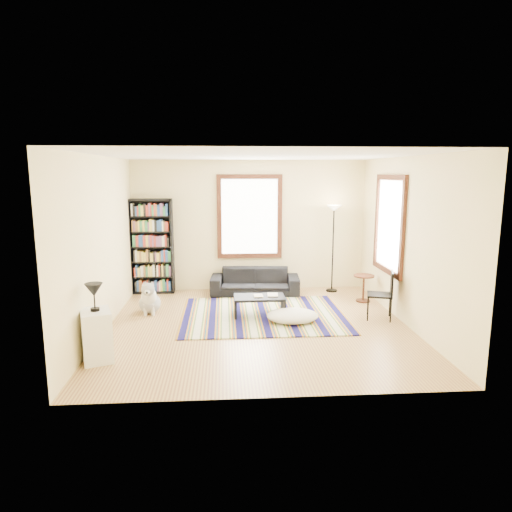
{
  "coord_description": "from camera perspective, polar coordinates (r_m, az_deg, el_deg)",
  "views": [
    {
      "loc": [
        -0.55,
        -7.31,
        2.53
      ],
      "look_at": [
        0.0,
        0.5,
        1.1
      ],
      "focal_mm": 32.0,
      "sensor_mm": 36.0,
      "label": 1
    }
  ],
  "objects": [
    {
      "name": "floor",
      "position": [
        7.77,
        0.26,
        -9.04
      ],
      "size": [
        5.0,
        5.0,
        0.1
      ],
      "primitive_type": "cube",
      "color": "tan",
      "rests_on": "ground"
    },
    {
      "name": "bookshelf",
      "position": [
        9.87,
        -12.91,
        1.18
      ],
      "size": [
        0.9,
        0.3,
        2.0
      ],
      "primitive_type": "cube",
      "color": "black",
      "rests_on": "floor"
    },
    {
      "name": "wall_right",
      "position": [
        8.02,
        18.77,
        1.7
      ],
      "size": [
        0.1,
        5.0,
        2.8
      ],
      "primitive_type": "cube",
      "color": "#FFDEAB",
      "rests_on": "floor"
    },
    {
      "name": "coffee_table",
      "position": [
        8.21,
        0.43,
        -6.27
      ],
      "size": [
        0.97,
        0.63,
        0.36
      ],
      "primitive_type": "cube",
      "rotation": [
        0.0,
        0.0,
        -0.16
      ],
      "color": "black",
      "rests_on": "floor"
    },
    {
      "name": "rug",
      "position": [
        8.28,
        0.91,
        -7.36
      ],
      "size": [
        2.9,
        2.32,
        0.02
      ],
      "primitive_type": "cube",
      "color": "#100D44",
      "rests_on": "floor"
    },
    {
      "name": "wall_back",
      "position": [
        9.94,
        -0.83,
        3.83
      ],
      "size": [
        5.0,
        0.1,
        2.8
      ],
      "primitive_type": "cube",
      "color": "#FFDEAB",
      "rests_on": "floor"
    },
    {
      "name": "sofa",
      "position": [
        9.65,
        -0.13,
        -3.19
      ],
      "size": [
        1.9,
        0.87,
        0.54
      ],
      "primitive_type": "imported",
      "rotation": [
        0.0,
        0.0,
        -0.08
      ],
      "color": "black",
      "rests_on": "floor"
    },
    {
      "name": "white_cabinet",
      "position": [
        6.66,
        -19.28,
        -9.36
      ],
      "size": [
        0.52,
        0.6,
        0.7
      ],
      "primitive_type": "cube",
      "rotation": [
        0.0,
        0.0,
        0.34
      ],
      "color": "white",
      "rests_on": "floor"
    },
    {
      "name": "wall_front",
      "position": [
        4.92,
        2.5,
        -2.96
      ],
      "size": [
        5.0,
        0.1,
        2.8
      ],
      "primitive_type": "cube",
      "color": "#FFDEAB",
      "rests_on": "floor"
    },
    {
      "name": "window_back",
      "position": [
        9.84,
        -0.81,
        4.94
      ],
      "size": [
        1.2,
        0.06,
        1.6
      ],
      "primitive_type": "cube",
      "color": "white",
      "rests_on": "wall_back"
    },
    {
      "name": "window_right",
      "position": [
        8.7,
        16.34,
        3.8
      ],
      "size": [
        0.06,
        1.2,
        1.6
      ],
      "primitive_type": "cube",
      "color": "white",
      "rests_on": "wall_right"
    },
    {
      "name": "floor_lamp",
      "position": [
        9.87,
        9.58,
        0.88
      ],
      "size": [
        0.39,
        0.39,
        1.86
      ],
      "primitive_type": null,
      "rotation": [
        0.0,
        0.0,
        -0.38
      ],
      "color": "black",
      "rests_on": "floor"
    },
    {
      "name": "wall_left",
      "position": [
        7.66,
        -19.12,
        1.29
      ],
      "size": [
        0.1,
        5.0,
        2.8
      ],
      "primitive_type": "cube",
      "color": "#FFDEAB",
      "rests_on": "floor"
    },
    {
      "name": "ceiling",
      "position": [
        7.33,
        0.28,
        12.85
      ],
      "size": [
        5.0,
        5.0,
        0.1
      ],
      "primitive_type": "cube",
      "color": "white",
      "rests_on": "floor"
    },
    {
      "name": "book_b",
      "position": [
        8.22,
        1.45,
        -4.88
      ],
      "size": [
        0.21,
        0.27,
        0.02
      ],
      "primitive_type": "imported",
      "rotation": [
        0.0,
        0.0,
        -0.08
      ],
      "color": "beige",
      "rests_on": "coffee_table"
    },
    {
      "name": "table_lamp",
      "position": [
        6.5,
        -19.57,
        -4.87
      ],
      "size": [
        0.31,
        0.31,
        0.38
      ],
      "primitive_type": null,
      "rotation": [
        0.0,
        0.0,
        0.36
      ],
      "color": "black",
      "rests_on": "white_cabinet"
    },
    {
      "name": "book_a",
      "position": [
        8.15,
        -0.27,
        -5.01
      ],
      "size": [
        0.22,
        0.16,
        0.02
      ],
      "primitive_type": "imported",
      "rotation": [
        0.0,
        0.0,
        0.03
      ],
      "color": "beige",
      "rests_on": "coffee_table"
    },
    {
      "name": "dog",
      "position": [
        8.57,
        -13.15,
        -4.98
      ],
      "size": [
        0.46,
        0.63,
        0.61
      ],
      "primitive_type": null,
      "rotation": [
        0.0,
        0.0,
        0.05
      ],
      "color": "#BCBCBC",
      "rests_on": "floor"
    },
    {
      "name": "side_table",
      "position": [
        9.32,
        13.29,
        -3.95
      ],
      "size": [
        0.49,
        0.49,
        0.54
      ],
      "primitive_type": "cylinder",
      "rotation": [
        0.0,
        0.0,
        -0.25
      ],
      "color": "#4B1D12",
      "rests_on": "floor"
    },
    {
      "name": "folding_chair",
      "position": [
        8.28,
        15.19,
        -4.71
      ],
      "size": [
        0.52,
        0.51,
        0.86
      ],
      "primitive_type": "cube",
      "rotation": [
        0.0,
        0.0,
        -0.3
      ],
      "color": "black",
      "rests_on": "floor"
    },
    {
      "name": "floor_cushion",
      "position": [
        7.92,
        4.59,
        -7.46
      ],
      "size": [
        0.95,
        0.75,
        0.22
      ],
      "primitive_type": "ellipsoid",
      "rotation": [
        0.0,
        0.0,
        0.09
      ],
      "color": "silver",
      "rests_on": "floor"
    }
  ]
}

